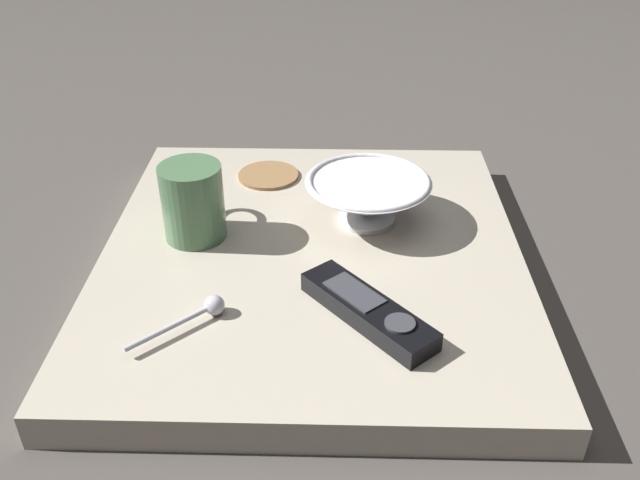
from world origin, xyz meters
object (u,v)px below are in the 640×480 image
object	(u,v)px
coffee_mug	(193,201)
teaspoon	(204,310)
drink_coaster	(268,175)
cereal_bowl	(368,197)
tv_remote_near	(368,310)

from	to	relation	value
coffee_mug	teaspoon	distance (m)	0.18
coffee_mug	teaspoon	world-z (taller)	coffee_mug
drink_coaster	cereal_bowl	bearing A→B (deg)	49.05
coffee_mug	tv_remote_near	xyz separation A→B (m)	(0.17, 0.22, -0.04)
teaspoon	tv_remote_near	size ratio (longest dim) A/B	0.57
cereal_bowl	drink_coaster	world-z (taller)	cereal_bowl
cereal_bowl	teaspoon	xyz separation A→B (m)	(0.21, -0.19, -0.03)
tv_remote_near	drink_coaster	xyz separation A→B (m)	(-0.34, -0.14, -0.01)
cereal_bowl	teaspoon	world-z (taller)	cereal_bowl
teaspoon	tv_remote_near	xyz separation A→B (m)	(-0.00, 0.18, 0.00)
tv_remote_near	drink_coaster	distance (m)	0.36
coffee_mug	teaspoon	size ratio (longest dim) A/B	1.22
teaspoon	tv_remote_near	distance (m)	0.18
coffee_mug	teaspoon	xyz separation A→B (m)	(0.17, 0.04, -0.04)
cereal_bowl	teaspoon	bearing A→B (deg)	-40.87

